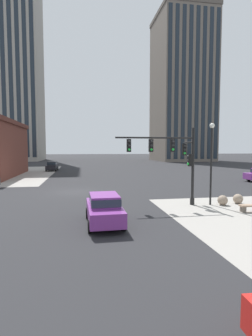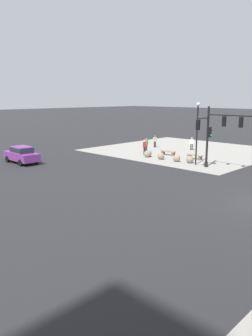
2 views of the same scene
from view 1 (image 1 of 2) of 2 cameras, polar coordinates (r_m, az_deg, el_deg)
ground_plane at (r=25.69m, az=-11.02°, el=-5.09°), size 320.00×320.00×0.00m
traffic_signal_main at (r=19.38m, az=10.57°, el=2.57°), size 5.88×2.09×5.65m
bollard_sphere_curb_a at (r=20.57m, az=20.32°, el=-6.61°), size 0.73×0.73×0.73m
bollard_sphere_curb_b at (r=21.54m, az=23.23°, el=-6.20°), size 0.73×0.73×0.73m
street_lamp_corner_near at (r=20.04m, az=18.13°, el=2.77°), size 0.36×0.36×5.98m
car_cross_eastbound at (r=14.51m, az=-4.79°, el=-8.65°), size 1.96×4.43×1.68m
car_parked_curb at (r=50.26m, az=-15.82°, el=0.47°), size 1.99×4.45×1.68m
residential_tower_skyline_right at (r=92.18m, az=12.08°, el=16.58°), size 17.32×19.15×47.64m
residential_tower_skyline_left at (r=100.43m, az=-22.67°, el=22.34°), size 14.83×18.41×71.43m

